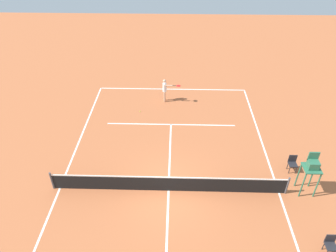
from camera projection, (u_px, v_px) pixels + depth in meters
The scene contains 8 objects.
ground_plane at pixel (169, 190), 15.99m from camera, with size 60.00×60.00×0.00m, color #B76038.
court_lines at pixel (169, 190), 15.99m from camera, with size 11.24×21.02×0.01m.
tennis_net at pixel (169, 184), 15.70m from camera, with size 11.84×0.10×1.07m.
player_serving at pixel (165, 88), 22.41m from camera, with size 1.29×0.58×1.75m.
tennis_ball at pixel (140, 111), 21.85m from camera, with size 0.07×0.07×0.07m, color #CCE033.
umpire_chair at pixel (312, 168), 15.04m from camera, with size 0.80×0.80×2.41m.
courtside_chair_near at pixel (331, 244), 12.92m from camera, with size 0.44×0.46×0.95m.
courtside_chair_mid at pixel (293, 163), 16.88m from camera, with size 0.44×0.46×0.95m.
Camera 1 is at (-0.29, 11.00, 12.06)m, focal length 33.68 mm.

